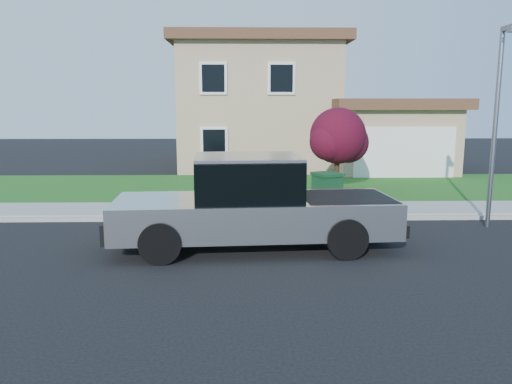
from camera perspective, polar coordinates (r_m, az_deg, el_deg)
The scene contains 10 objects.
ground at distance 11.95m, azimuth 2.27°, elevation -6.39°, with size 80.00×80.00×0.00m, color black.
curb at distance 14.82m, azimuth 5.45°, elevation -2.98°, with size 40.00×0.20×0.12m, color gray.
sidewalk at distance 15.88m, azimuth 5.00°, elevation -2.05°, with size 40.00×2.00×0.15m, color gray.
lawn at distance 20.29m, azimuth 3.63°, elevation 0.50°, with size 40.00×7.00×0.10m, color #1E4A15.
house at distance 27.91m, azimuth 2.97°, elevation 9.48°, with size 14.00×11.30×6.85m.
pickup_truck at distance 11.72m, azimuth -0.30°, elevation -1.53°, with size 6.83×2.76×2.20m.
woman at distance 13.19m, azimuth 0.31°, elevation -1.20°, with size 0.60×0.43×1.72m.
ornamental_tree at distance 18.91m, azimuth 9.42°, elevation 6.05°, with size 2.31×2.09×3.18m.
trash_bin at distance 15.32m, azimuth 8.12°, elevation 0.02°, with size 0.99×1.05×1.19m.
street_lamp at distance 15.01m, azimuth 25.84°, elevation 7.83°, with size 0.27×0.69×5.38m.
Camera 1 is at (-0.72, -11.45, 3.34)m, focal length 35.00 mm.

